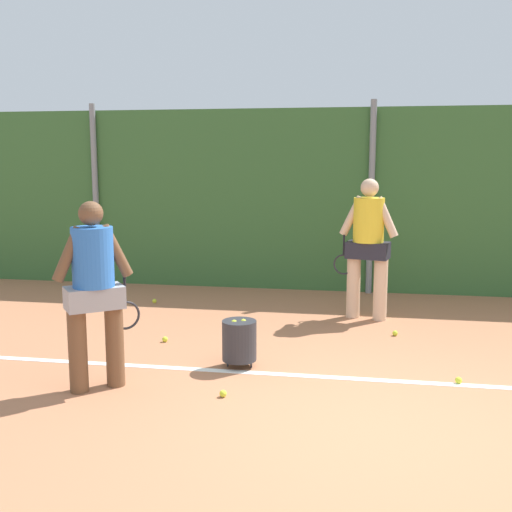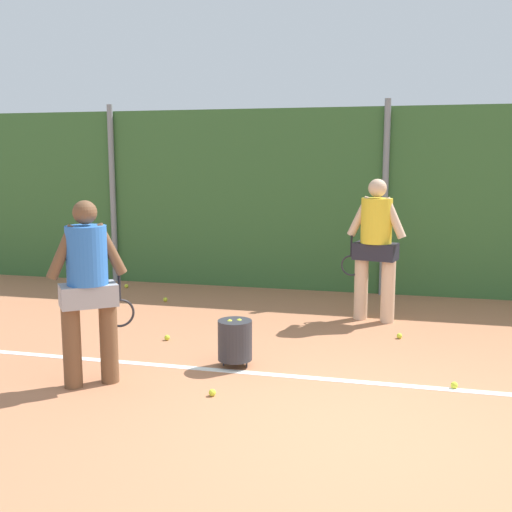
{
  "view_description": "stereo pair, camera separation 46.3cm",
  "coord_description": "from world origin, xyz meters",
  "px_view_note": "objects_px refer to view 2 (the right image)",
  "views": [
    {
      "loc": [
        -0.14,
        -4.79,
        2.17
      ],
      "look_at": [
        -1.31,
        2.0,
        1.07
      ],
      "focal_mm": 43.18,
      "sensor_mm": 36.0,
      "label": 1
    },
    {
      "loc": [
        0.31,
        -4.7,
        2.17
      ],
      "look_at": [
        -1.31,
        2.0,
        1.07
      ],
      "focal_mm": 43.18,
      "sensor_mm": 36.0,
      "label": 2
    }
  ],
  "objects_px": {
    "ball_hopper": "(235,340)",
    "tennis_ball_13": "(126,286)",
    "tennis_ball_6": "(212,393)",
    "tennis_ball_10": "(167,338)",
    "tennis_ball_12": "(108,306)",
    "player_foreground_near": "(88,283)",
    "tennis_ball_8": "(454,385)",
    "tennis_ball_2": "(165,300)",
    "player_midcourt": "(376,242)",
    "tennis_ball_9": "(113,349)",
    "tennis_ball_7": "(399,336)"
  },
  "relations": [
    {
      "from": "tennis_ball_9",
      "to": "tennis_ball_2",
      "type": "bearing_deg",
      "value": 98.11
    },
    {
      "from": "player_midcourt",
      "to": "tennis_ball_9",
      "type": "height_order",
      "value": "player_midcourt"
    },
    {
      "from": "tennis_ball_2",
      "to": "tennis_ball_9",
      "type": "xyz_separation_m",
      "value": [
        0.35,
        -2.43,
        0.0
      ]
    },
    {
      "from": "ball_hopper",
      "to": "tennis_ball_13",
      "type": "height_order",
      "value": "ball_hopper"
    },
    {
      "from": "tennis_ball_2",
      "to": "tennis_ball_8",
      "type": "height_order",
      "value": "same"
    },
    {
      "from": "player_midcourt",
      "to": "tennis_ball_10",
      "type": "relative_size",
      "value": 28.83
    },
    {
      "from": "tennis_ball_7",
      "to": "tennis_ball_8",
      "type": "height_order",
      "value": "same"
    },
    {
      "from": "tennis_ball_10",
      "to": "tennis_ball_12",
      "type": "xyz_separation_m",
      "value": [
        -1.45,
        1.32,
        0.0
      ]
    },
    {
      "from": "tennis_ball_8",
      "to": "tennis_ball_13",
      "type": "height_order",
      "value": "same"
    },
    {
      "from": "tennis_ball_8",
      "to": "tennis_ball_13",
      "type": "bearing_deg",
      "value": 145.31
    },
    {
      "from": "player_foreground_near",
      "to": "tennis_ball_9",
      "type": "distance_m",
      "value": 1.41
    },
    {
      "from": "tennis_ball_6",
      "to": "tennis_ball_12",
      "type": "bearing_deg",
      "value": 131.17
    },
    {
      "from": "player_foreground_near",
      "to": "tennis_ball_7",
      "type": "distance_m",
      "value": 3.79
    },
    {
      "from": "player_foreground_near",
      "to": "player_midcourt",
      "type": "xyz_separation_m",
      "value": [
        2.52,
        3.06,
        0.07
      ]
    },
    {
      "from": "tennis_ball_2",
      "to": "ball_hopper",
      "type": "bearing_deg",
      "value": -54.84
    },
    {
      "from": "tennis_ball_12",
      "to": "tennis_ball_10",
      "type": "bearing_deg",
      "value": -42.39
    },
    {
      "from": "tennis_ball_2",
      "to": "tennis_ball_12",
      "type": "bearing_deg",
      "value": -140.07
    },
    {
      "from": "player_foreground_near",
      "to": "tennis_ball_6",
      "type": "relative_size",
      "value": 27.05
    },
    {
      "from": "tennis_ball_9",
      "to": "tennis_ball_10",
      "type": "distance_m",
      "value": 0.7
    },
    {
      "from": "tennis_ball_10",
      "to": "tennis_ball_12",
      "type": "height_order",
      "value": "same"
    },
    {
      "from": "tennis_ball_8",
      "to": "tennis_ball_10",
      "type": "height_order",
      "value": "same"
    },
    {
      "from": "ball_hopper",
      "to": "tennis_ball_2",
      "type": "xyz_separation_m",
      "value": [
        -1.83,
        2.6,
        -0.26
      ]
    },
    {
      "from": "tennis_ball_6",
      "to": "tennis_ball_10",
      "type": "distance_m",
      "value": 1.88
    },
    {
      "from": "ball_hopper",
      "to": "tennis_ball_9",
      "type": "xyz_separation_m",
      "value": [
        -1.49,
        0.17,
        -0.26
      ]
    },
    {
      "from": "player_foreground_near",
      "to": "tennis_ball_6",
      "type": "height_order",
      "value": "player_foreground_near"
    },
    {
      "from": "player_midcourt",
      "to": "tennis_ball_9",
      "type": "bearing_deg",
      "value": 50.42
    },
    {
      "from": "player_midcourt",
      "to": "tennis_ball_9",
      "type": "relative_size",
      "value": 28.83
    },
    {
      "from": "tennis_ball_9",
      "to": "tennis_ball_12",
      "type": "bearing_deg",
      "value": 118.44
    },
    {
      "from": "player_midcourt",
      "to": "tennis_ball_13",
      "type": "bearing_deg",
      "value": -1.45
    },
    {
      "from": "ball_hopper",
      "to": "tennis_ball_2",
      "type": "height_order",
      "value": "ball_hopper"
    },
    {
      "from": "player_foreground_near",
      "to": "tennis_ball_8",
      "type": "height_order",
      "value": "player_foreground_near"
    },
    {
      "from": "tennis_ball_13",
      "to": "tennis_ball_8",
      "type": "bearing_deg",
      "value": -34.69
    },
    {
      "from": "tennis_ball_7",
      "to": "tennis_ball_8",
      "type": "distance_m",
      "value": 1.65
    },
    {
      "from": "tennis_ball_12",
      "to": "tennis_ball_7",
      "type": "bearing_deg",
      "value": -8.06
    },
    {
      "from": "player_foreground_near",
      "to": "tennis_ball_12",
      "type": "distance_m",
      "value": 3.28
    },
    {
      "from": "tennis_ball_6",
      "to": "tennis_ball_13",
      "type": "height_order",
      "value": "same"
    },
    {
      "from": "player_foreground_near",
      "to": "tennis_ball_8",
      "type": "xyz_separation_m",
      "value": [
        3.41,
        0.71,
        -0.97
      ]
    },
    {
      "from": "tennis_ball_2",
      "to": "tennis_ball_10",
      "type": "height_order",
      "value": "same"
    },
    {
      "from": "tennis_ball_12",
      "to": "tennis_ball_13",
      "type": "bearing_deg",
      "value": 104.66
    },
    {
      "from": "tennis_ball_2",
      "to": "tennis_ball_13",
      "type": "relative_size",
      "value": 1.0
    },
    {
      "from": "tennis_ball_2",
      "to": "tennis_ball_8",
      "type": "bearing_deg",
      "value": -33.91
    },
    {
      "from": "tennis_ball_6",
      "to": "tennis_ball_7",
      "type": "bearing_deg",
      "value": 54.04
    },
    {
      "from": "tennis_ball_7",
      "to": "tennis_ball_13",
      "type": "relative_size",
      "value": 1.0
    },
    {
      "from": "ball_hopper",
      "to": "tennis_ball_6",
      "type": "distance_m",
      "value": 0.87
    },
    {
      "from": "player_foreground_near",
      "to": "tennis_ball_8",
      "type": "relative_size",
      "value": 27.05
    },
    {
      "from": "tennis_ball_6",
      "to": "tennis_ball_9",
      "type": "relative_size",
      "value": 1.0
    },
    {
      "from": "tennis_ball_2",
      "to": "tennis_ball_12",
      "type": "relative_size",
      "value": 1.0
    },
    {
      "from": "tennis_ball_7",
      "to": "tennis_ball_9",
      "type": "xyz_separation_m",
      "value": [
        -3.16,
        -1.28,
        0.0
      ]
    },
    {
      "from": "player_midcourt",
      "to": "tennis_ball_13",
      "type": "xyz_separation_m",
      "value": [
        -4.17,
        1.14,
        -1.03
      ]
    },
    {
      "from": "ball_hopper",
      "to": "tennis_ball_2",
      "type": "distance_m",
      "value": 3.19
    }
  ]
}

